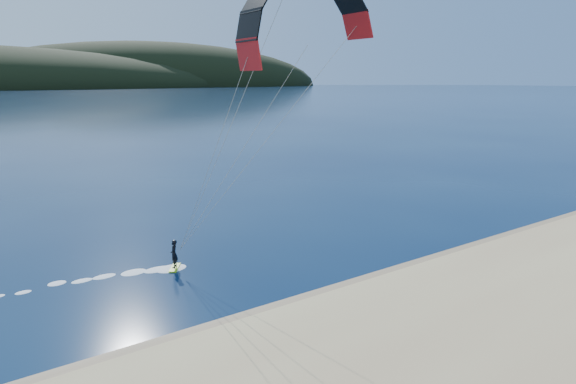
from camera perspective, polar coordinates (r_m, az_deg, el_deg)
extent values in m
plane|color=#071735|center=(24.69, 11.03, -16.31)|extent=(1800.00, 1800.00, 0.00)
cube|color=#8A7250|center=(27.61, 4.26, -12.62)|extent=(220.00, 2.50, 0.10)
ellipsoid|color=black|center=(822.48, -15.04, 11.96)|extent=(600.00, 240.00, 140.00)
cube|color=#A3DB19|center=(32.67, -13.27, -8.72)|extent=(1.22, 1.52, 0.09)
imported|color=black|center=(32.33, -13.36, -7.14)|extent=(0.74, 0.81, 1.85)
cylinder|color=gray|center=(28.84, -5.87, 4.26)|extent=(0.02, 0.02, 15.04)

